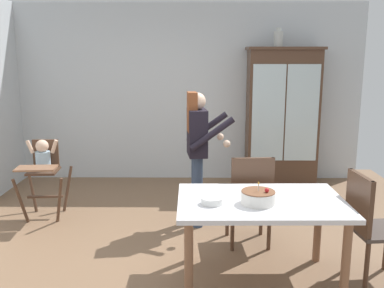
# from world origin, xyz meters

# --- Properties ---
(ground_plane) EXTENTS (6.24, 6.24, 0.00)m
(ground_plane) POSITION_xyz_m (0.00, 0.00, 0.00)
(ground_plane) COLOR brown
(wall_back) EXTENTS (5.32, 0.06, 2.70)m
(wall_back) POSITION_xyz_m (0.00, 2.63, 1.35)
(wall_back) COLOR silver
(wall_back) RESTS_ON ground_plane
(china_cabinet) EXTENTS (1.10, 0.48, 2.04)m
(china_cabinet) POSITION_xyz_m (1.41, 2.37, 1.03)
(china_cabinet) COLOR #4C3323
(china_cabinet) RESTS_ON ground_plane
(ceramic_vase) EXTENTS (0.13, 0.13, 0.27)m
(ceramic_vase) POSITION_xyz_m (1.31, 2.37, 2.16)
(ceramic_vase) COLOR #B2B7B2
(ceramic_vase) RESTS_ON china_cabinet
(high_chair_with_toddler) EXTENTS (0.61, 0.71, 0.95)m
(high_chair_with_toddler) POSITION_xyz_m (-1.70, 0.92, 0.65)
(high_chair_with_toddler) COLOR #4C3323
(high_chair_with_toddler) RESTS_ON ground_plane
(adult_person) EXTENTS (0.54, 0.53, 1.53)m
(adult_person) POSITION_xyz_m (0.14, 0.70, 0.97)
(adult_person) COLOR #33425B
(adult_person) RESTS_ON ground_plane
(dining_table) EXTENTS (1.41, 0.93, 0.74)m
(dining_table) POSITION_xyz_m (0.67, -0.57, 0.64)
(dining_table) COLOR silver
(dining_table) RESTS_ON ground_plane
(birthday_cake) EXTENTS (0.28, 0.28, 0.19)m
(birthday_cake) POSITION_xyz_m (0.63, -0.66, 0.79)
(birthday_cake) COLOR white
(birthday_cake) RESTS_ON dining_table
(serving_bowl) EXTENTS (0.18, 0.18, 0.05)m
(serving_bowl) POSITION_xyz_m (0.25, -0.67, 0.77)
(serving_bowl) COLOR silver
(serving_bowl) RESTS_ON dining_table
(dining_chair_far_side) EXTENTS (0.47, 0.47, 0.96)m
(dining_chair_far_side) POSITION_xyz_m (0.66, 0.11, 0.56)
(dining_chair_far_side) COLOR #4C3323
(dining_chair_far_side) RESTS_ON ground_plane
(dining_chair_right_end) EXTENTS (0.48, 0.48, 0.96)m
(dining_chair_right_end) POSITION_xyz_m (1.58, -0.56, 0.56)
(dining_chair_right_end) COLOR #4C3323
(dining_chair_right_end) RESTS_ON ground_plane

